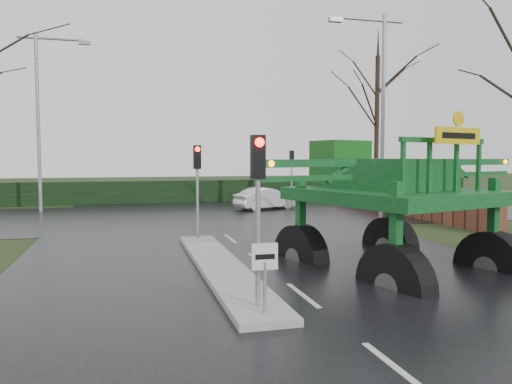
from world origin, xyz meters
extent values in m
plane|color=black|center=(0.00, 0.00, 0.00)|extent=(140.00, 140.00, 0.00)
cube|color=black|center=(0.00, 10.00, 0.00)|extent=(14.00, 80.00, 0.02)
cube|color=black|center=(0.00, 16.00, 0.01)|extent=(80.00, 12.00, 0.02)
cube|color=gray|center=(-1.30, 3.00, 0.09)|extent=(1.20, 10.00, 0.16)
cube|color=black|center=(0.00, 24.00, 0.75)|extent=(44.00, 0.90, 1.50)
cube|color=#592D1E|center=(10.50, 16.00, 0.60)|extent=(0.40, 20.00, 1.20)
cylinder|color=gray|center=(-1.30, -1.50, 0.65)|extent=(0.07, 0.07, 1.00)
cube|color=silver|center=(-1.30, -1.50, 1.25)|extent=(0.50, 0.04, 0.50)
cube|color=black|center=(-1.30, -1.52, 1.25)|extent=(0.38, 0.01, 0.10)
cylinder|color=gray|center=(-1.30, -1.00, 1.75)|extent=(0.10, 0.10, 3.50)
cube|color=black|center=(-1.30, -1.00, 3.10)|extent=(0.26, 0.22, 0.85)
sphere|color=#FF0C07|center=(-1.30, -1.13, 3.38)|extent=(0.18, 0.18, 0.18)
cylinder|color=gray|center=(-1.30, 7.50, 1.75)|extent=(0.10, 0.10, 3.50)
cube|color=black|center=(-1.30, 7.50, 3.10)|extent=(0.26, 0.22, 0.85)
sphere|color=#FF0C07|center=(-1.30, 7.37, 3.38)|extent=(0.18, 0.18, 0.18)
cylinder|color=gray|center=(6.50, 20.00, 1.75)|extent=(0.10, 0.10, 3.50)
cube|color=black|center=(6.50, 20.00, 3.10)|extent=(0.26, 0.22, 0.85)
sphere|color=#FF0C07|center=(6.50, 20.13, 3.38)|extent=(0.18, 0.18, 0.18)
cylinder|color=gray|center=(8.50, 12.00, 5.00)|extent=(0.20, 0.20, 10.00)
cylinder|color=gray|center=(7.70, 12.00, 9.70)|extent=(3.52, 0.14, 0.14)
cube|color=gray|center=(5.94, 12.00, 9.58)|extent=(0.65, 0.30, 0.20)
cylinder|color=gray|center=(-8.50, 20.00, 5.00)|extent=(0.20, 0.20, 10.00)
cylinder|color=gray|center=(-7.70, 20.00, 9.70)|extent=(3.52, 0.14, 0.14)
cube|color=gray|center=(-5.94, 20.00, 9.58)|extent=(0.65, 0.30, 0.20)
cylinder|color=black|center=(13.00, 21.00, 5.00)|extent=(0.32, 0.32, 10.00)
cone|color=black|center=(13.00, 21.00, 10.80)|extent=(0.24, 0.24, 2.50)
cylinder|color=black|center=(0.03, 1.43, 1.05)|extent=(1.16, 2.18, 2.11)
cylinder|color=#595B56|center=(0.03, 1.43, 1.05)|extent=(0.81, 0.88, 0.74)
cube|color=#0B4314|center=(0.03, 1.43, 2.37)|extent=(0.29, 0.29, 2.42)
cylinder|color=black|center=(3.66, 2.52, 1.05)|extent=(1.16, 2.18, 2.11)
cylinder|color=#595B56|center=(3.66, 2.52, 1.05)|extent=(0.81, 0.88, 0.74)
cube|color=#0B4314|center=(3.66, 2.52, 2.37)|extent=(0.29, 0.29, 2.42)
cylinder|color=black|center=(1.11, -2.20, 1.05)|extent=(1.16, 2.18, 2.11)
cylinder|color=#595B56|center=(1.11, -2.20, 1.05)|extent=(0.81, 0.88, 0.74)
cube|color=#0B4314|center=(1.11, -2.20, 2.37)|extent=(0.29, 0.29, 2.42)
cube|color=#0B4314|center=(2.39, 0.16, 3.05)|extent=(5.69, 6.11, 0.37)
cube|color=#0B4314|center=(2.33, 0.36, 3.63)|extent=(3.12, 3.69, 0.95)
cube|color=#135416|center=(1.72, 2.38, 4.00)|extent=(1.88, 1.66, 1.37)
cube|color=#0B4314|center=(2.87, -1.46, 4.58)|extent=(3.06, 1.03, 0.13)
cube|color=#0B4314|center=(-0.72, -1.21, 4.00)|extent=(2.68, 0.97, 0.19)
sphere|color=orange|center=(-1.80, -1.65, 4.00)|extent=(0.15, 0.15, 0.15)
cube|color=#0B4314|center=(5.74, 0.72, 4.00)|extent=(2.68, 0.97, 0.19)
cube|color=#DAB70B|center=(2.99, -1.86, 4.69)|extent=(1.63, 0.54, 0.42)
cube|color=black|center=(2.99, -1.86, 4.69)|extent=(1.21, 0.37, 0.15)
cylinder|color=#DAB70B|center=(2.99, -1.86, 5.11)|extent=(0.38, 0.15, 0.38)
imported|color=silver|center=(4.25, 18.04, 0.00)|extent=(4.09, 2.50, 1.27)
camera|label=1|loc=(-3.77, -10.33, 3.10)|focal=35.00mm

